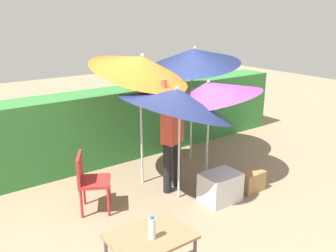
# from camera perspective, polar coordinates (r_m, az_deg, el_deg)

# --- Properties ---
(ground_plane) EXTENTS (24.00, 24.00, 0.00)m
(ground_plane) POSITION_cam_1_polar(r_m,az_deg,el_deg) (5.80, 1.76, -11.16)
(ground_plane) COLOR #9E8466
(hedge_row) EXTENTS (8.00, 0.70, 1.40)m
(hedge_row) POSITION_cam_1_polar(r_m,az_deg,el_deg) (7.11, -8.09, 0.34)
(hedge_row) COLOR #38843D
(hedge_row) RESTS_ON ground_plane
(umbrella_rainbow) EXTENTS (1.79, 1.74, 2.01)m
(umbrella_rainbow) POSITION_cam_1_polar(r_m,az_deg,el_deg) (5.86, 6.59, 5.60)
(umbrella_rainbow) COLOR silver
(umbrella_rainbow) RESTS_ON ground_plane
(umbrella_orange) EXTENTS (1.77, 1.74, 2.36)m
(umbrella_orange) POSITION_cam_1_polar(r_m,az_deg,el_deg) (6.66, 4.16, 11.02)
(umbrella_orange) COLOR silver
(umbrella_orange) RESTS_ON ground_plane
(umbrella_yellow) EXTENTS (1.69, 1.63, 2.47)m
(umbrella_yellow) POSITION_cam_1_polar(r_m,az_deg,el_deg) (5.65, -4.36, 9.72)
(umbrella_yellow) COLOR silver
(umbrella_yellow) RESTS_ON ground_plane
(umbrella_navy) EXTENTS (1.77, 1.74, 2.01)m
(umbrella_navy) POSITION_cam_1_polar(r_m,az_deg,el_deg) (5.21, 1.64, 4.28)
(umbrella_navy) COLOR silver
(umbrella_navy) RESTS_ON ground_plane
(person_vendor) EXTENTS (0.54, 0.34, 1.88)m
(person_vendor) POSITION_cam_1_polar(r_m,az_deg,el_deg) (5.64, 0.67, -1.59)
(person_vendor) COLOR black
(person_vendor) RESTS_ON ground_plane
(chair_plastic) EXTENTS (0.60, 0.60, 0.89)m
(chair_plastic) POSITION_cam_1_polar(r_m,az_deg,el_deg) (5.29, -12.54, -8.35)
(chair_plastic) COLOR #B72D2D
(chair_plastic) RESTS_ON ground_plane
(cooler_box) EXTENTS (0.59, 0.44, 0.46)m
(cooler_box) POSITION_cam_1_polar(r_m,az_deg,el_deg) (5.61, 8.43, -9.75)
(cooler_box) COLOR silver
(cooler_box) RESTS_ON ground_plane
(crate_cardboard) EXTENTS (0.42, 0.30, 0.34)m
(crate_cardboard) POSITION_cam_1_polar(r_m,az_deg,el_deg) (6.05, 13.19, -8.58)
(crate_cardboard) COLOR #9E7A4C
(crate_cardboard) RESTS_ON ground_plane
(folding_table) EXTENTS (0.80, 0.60, 0.73)m
(folding_table) POSITION_cam_1_polar(r_m,az_deg,el_deg) (3.68, -2.88, -18.28)
(folding_table) COLOR #4C4C51
(folding_table) RESTS_ON ground_plane
(bottle_water) EXTENTS (0.07, 0.07, 0.24)m
(bottle_water) POSITION_cam_1_polar(r_m,az_deg,el_deg) (3.52, -2.57, -16.14)
(bottle_water) COLOR silver
(bottle_water) RESTS_ON folding_table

